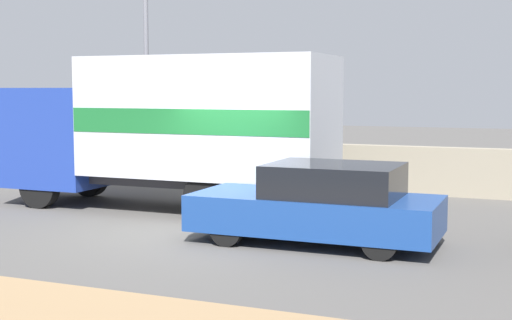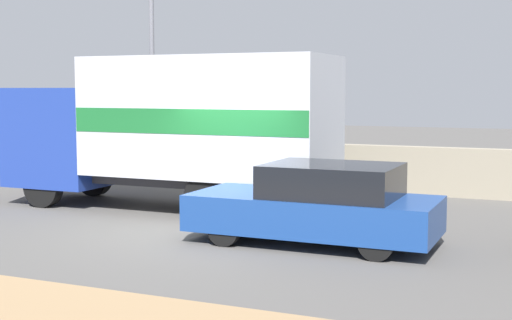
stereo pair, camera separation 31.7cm
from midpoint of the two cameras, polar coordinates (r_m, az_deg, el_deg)
The scene contains 5 objects.
ground_plane at distance 13.71m, azimuth -2.75°, elevation -5.81°, with size 80.00×80.00×0.00m, color #514F4C.
stone_wall_backdrop at distance 19.59m, azimuth 5.70°, elevation -0.51°, with size 60.00×0.35×1.25m.
street_lamp at distance 21.26m, azimuth -7.90°, elevation 8.57°, with size 0.56×0.28×6.55m.
box_truck at distance 16.17m, azimuth -5.85°, elevation 2.78°, with size 7.74×2.36×3.44m.
car_hatchback at distance 12.63m, azimuth 5.74°, elevation -3.56°, with size 4.35×1.86×1.43m.
Camera 2 is at (6.11, -11.97, 2.73)m, focal length 50.00 mm.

